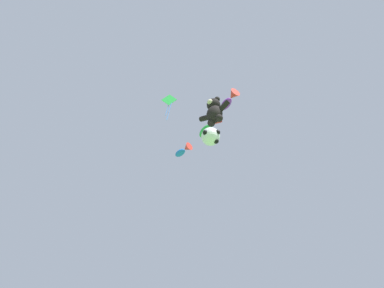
{
  "coord_description": "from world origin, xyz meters",
  "views": [
    {
      "loc": [
        5.88,
        0.24,
        1.57
      ],
      "look_at": [
        0.2,
        6.93,
        10.41
      ],
      "focal_mm": 24.0,
      "sensor_mm": 36.0,
      "label": 1
    }
  ],
  "objects_px": {
    "soccer_ball_kite": "(211,136)",
    "fish_kite_emerald": "(210,126)",
    "fish_kite_cobalt": "(184,150)",
    "fish_kite_violet": "(229,100)",
    "diamond_kite": "(169,102)",
    "teddy_bear_kite": "(214,111)"
  },
  "relations": [
    {
      "from": "teddy_bear_kite",
      "to": "fish_kite_cobalt",
      "type": "height_order",
      "value": "fish_kite_cobalt"
    },
    {
      "from": "soccer_ball_kite",
      "to": "diamond_kite",
      "type": "relative_size",
      "value": 0.35
    },
    {
      "from": "fish_kite_emerald",
      "to": "diamond_kite",
      "type": "height_order",
      "value": "diamond_kite"
    },
    {
      "from": "fish_kite_cobalt",
      "to": "soccer_ball_kite",
      "type": "bearing_deg",
      "value": -29.02
    },
    {
      "from": "soccer_ball_kite",
      "to": "diamond_kite",
      "type": "height_order",
      "value": "diamond_kite"
    },
    {
      "from": "fish_kite_emerald",
      "to": "fish_kite_cobalt",
      "type": "height_order",
      "value": "fish_kite_emerald"
    },
    {
      "from": "soccer_ball_kite",
      "to": "fish_kite_emerald",
      "type": "xyz_separation_m",
      "value": [
        -1.1,
        1.61,
        3.02
      ]
    },
    {
      "from": "teddy_bear_kite",
      "to": "fish_kite_cobalt",
      "type": "xyz_separation_m",
      "value": [
        -4.2,
        2.13,
        1.15
      ]
    },
    {
      "from": "soccer_ball_kite",
      "to": "fish_kite_cobalt",
      "type": "distance_m",
      "value": 5.31
    },
    {
      "from": "fish_kite_violet",
      "to": "diamond_kite",
      "type": "height_order",
      "value": "diamond_kite"
    },
    {
      "from": "fish_kite_violet",
      "to": "diamond_kite",
      "type": "distance_m",
      "value": 4.36
    },
    {
      "from": "teddy_bear_kite",
      "to": "fish_kite_emerald",
      "type": "height_order",
      "value": "fish_kite_emerald"
    },
    {
      "from": "diamond_kite",
      "to": "soccer_ball_kite",
      "type": "bearing_deg",
      "value": 9.3
    },
    {
      "from": "fish_kite_violet",
      "to": "fish_kite_emerald",
      "type": "distance_m",
      "value": 2.1
    },
    {
      "from": "fish_kite_cobalt",
      "to": "diamond_kite",
      "type": "relative_size",
      "value": 0.48
    },
    {
      "from": "fish_kite_emerald",
      "to": "fish_kite_violet",
      "type": "bearing_deg",
      "value": -12.7
    },
    {
      "from": "fish_kite_cobalt",
      "to": "fish_kite_emerald",
      "type": "bearing_deg",
      "value": -10.9
    },
    {
      "from": "soccer_ball_kite",
      "to": "fish_kite_emerald",
      "type": "bearing_deg",
      "value": 124.34
    },
    {
      "from": "teddy_bear_kite",
      "to": "soccer_ball_kite",
      "type": "height_order",
      "value": "teddy_bear_kite"
    },
    {
      "from": "fish_kite_cobalt",
      "to": "diamond_kite",
      "type": "xyz_separation_m",
      "value": [
        0.91,
        -2.62,
        2.2
      ]
    },
    {
      "from": "soccer_ball_kite",
      "to": "diamond_kite",
      "type": "xyz_separation_m",
      "value": [
        -2.95,
        -0.48,
        5.17
      ]
    },
    {
      "from": "fish_kite_violet",
      "to": "fish_kite_cobalt",
      "type": "xyz_separation_m",
      "value": [
        -4.68,
        0.96,
        -0.79
      ]
    }
  ]
}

